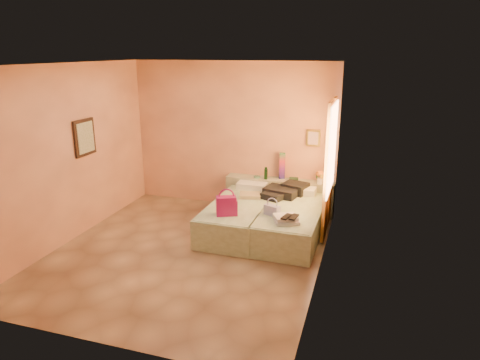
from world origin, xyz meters
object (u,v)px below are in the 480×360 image
Objects in this scene: bed_left at (240,216)px; green_book at (294,179)px; bed_right at (292,222)px; headboard_ledge at (279,196)px; flower_vase at (321,176)px; water_bottle at (266,173)px; towel_stack at (287,219)px; blue_handbag at (272,210)px; magenta_handbag at (227,206)px.

bed_left is 1.39m from green_book.
bed_right is 1.21m from green_book.
flower_vase reaches higher than headboard_ledge.
water_bottle is 1.77m from towel_stack.
bed_right is 1.30m from water_bottle.
green_book is 0.65× the size of blue_handbag.
green_book is 0.51× the size of magenta_handbag.
flower_vase reaches higher than water_bottle.
water_bottle is at bearing -163.93° from headboard_ledge.
bed_right is at bearing 92.35° from towel_stack.
flower_vase is (1.02, 0.03, 0.03)m from water_bottle.
blue_handbag is 0.35m from towel_stack.
green_book is 0.54m from flower_vase.
magenta_handbag is (-0.75, -1.72, -0.01)m from green_book.
water_bottle is 1.02m from flower_vase.
bed_left is 1.00× the size of bed_right.
headboard_ledge is 8.08× the size of blue_handbag.
bed_right is at bearing -91.84° from green_book.
towel_stack is (0.96, -0.03, -0.10)m from magenta_handbag.
magenta_handbag reaches higher than headboard_ledge.
magenta_handbag is at bearing -128.23° from flower_vase.
magenta_handbag is (-0.24, -1.57, -0.11)m from water_bottle.
water_bottle reaches higher than bed_right.
magenta_handbag is 0.97m from towel_stack.
green_book is (0.25, 0.07, 0.34)m from headboard_ledge.
flower_vase is at bearing 73.03° from bed_right.
green_book is at bearing 167.08° from flower_vase.
green_book is (0.71, 1.12, 0.41)m from bed_left.
towel_stack is (0.21, -1.75, -0.11)m from green_book.
towel_stack is (-0.30, -1.63, -0.24)m from flower_vase.
bed_left is 0.90m from bed_right.
blue_handbag is at bearing 141.26° from towel_stack.
magenta_handbag is (-0.04, -0.60, 0.40)m from bed_left.
green_book reaches higher than bed_left.
flower_vase is 2.04m from magenta_handbag.
bed_right is at bearing -54.59° from water_bottle.
water_bottle is 0.79× the size of flower_vase.
green_book is at bearing 97.00° from towel_stack.
flower_vase is 1.68m from towel_stack.
towel_stack is at bearing -86.71° from bed_right.
water_bottle is 0.68× the size of magenta_handbag.
water_bottle reaches higher than blue_handbag.
towel_stack is at bearing -100.36° from flower_vase.
towel_stack is (0.27, -0.22, -0.03)m from blue_handbag.
flower_vase reaches higher than green_book.
green_book is at bearing 111.89° from blue_handbag.
green_book is at bearing 58.54° from bed_left.
blue_handbag is at bearing -103.64° from green_book.
magenta_handbag is at bearing -106.69° from headboard_ledge.
flower_vase is at bearing -24.32° from green_book.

